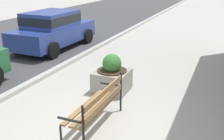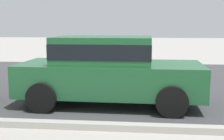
# 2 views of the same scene
# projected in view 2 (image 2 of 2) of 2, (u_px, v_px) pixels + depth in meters

# --- Properties ---
(street_surface) EXTENTS (60.00, 9.00, 0.01)m
(street_surface) POSITION_uv_depth(u_px,v_px,m) (131.00, 81.00, 9.75)
(street_surface) COLOR #424244
(street_surface) RESTS_ON ground
(curb_stone) EXTENTS (60.00, 0.20, 0.12)m
(curb_stone) POSITION_uv_depth(u_px,v_px,m) (121.00, 127.00, 5.22)
(curb_stone) COLOR #B2AFA8
(curb_stone) RESTS_ON ground
(parked_car_green) EXTENTS (4.13, 1.98, 1.56)m
(parked_car_green) POSITION_uv_depth(u_px,v_px,m) (108.00, 68.00, 6.83)
(parked_car_green) COLOR #236638
(parked_car_green) RESTS_ON ground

